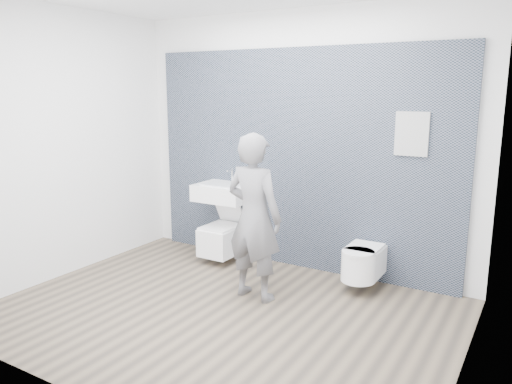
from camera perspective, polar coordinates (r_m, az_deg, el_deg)
The scene contains 8 objects.
ground at distance 4.61m, azimuth -3.94°, elevation -13.58°, with size 4.00×4.00×0.00m, color brown.
room_shell at distance 4.18m, azimuth -4.28°, elevation 8.52°, with size 4.00×4.00×4.00m.
tile_wall at distance 5.79m, azimuth 4.47°, elevation -8.22°, with size 3.60×0.06×2.40m, color black.
washbasin at distance 5.73m, azimuth -3.68°, elevation 0.00°, with size 0.63×0.47×0.47m.
toilet_square at distance 5.84m, azimuth -3.79°, elevation -5.25°, with size 0.37×0.54×0.69m.
toilet_rounded at distance 5.10m, azimuth 12.01°, elevation -7.91°, with size 0.33×0.57×0.31m.
info_placard at distance 5.35m, azimuth 16.36°, elevation -10.38°, with size 0.32×0.03×0.42m, color silver.
visitor at distance 4.66m, azimuth -0.22°, elevation -2.91°, with size 0.58×0.38×1.58m, color slate.
Camera 1 is at (2.40, -3.41, 1.97)m, focal length 35.00 mm.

